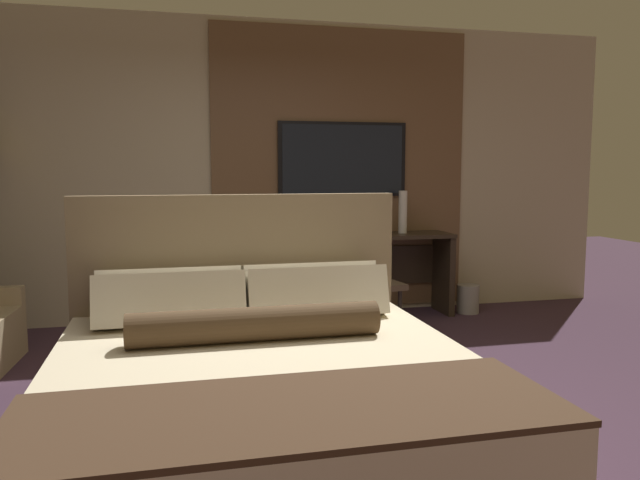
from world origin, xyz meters
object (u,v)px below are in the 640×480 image
desk (347,261)px  book (310,234)px  vase_tall (403,212)px  waste_bin (468,299)px  bed (261,395)px  vase_short (278,220)px  tv (343,159)px  desk_chair (362,273)px

desk → book: size_ratio=8.99×
vase_tall → waste_bin: (0.66, -0.11, -0.86)m
bed → book: (0.87, 2.82, 0.46)m
vase_short → bed: bearing=-101.4°
vase_tall → vase_short: 1.24m
tv → book: bearing=-153.4°
desk → desk_chair: size_ratio=2.27×
book → tv: bearing=26.6°
tv → waste_bin: 1.85m
waste_bin → vase_tall: bearing=170.9°
vase_short → desk: bearing=8.4°
bed → vase_short: bearing=78.6°
tv → desk_chair: (-0.04, -0.76, -0.98)m
tv → book: (-0.37, -0.18, -0.69)m
bed → vase_tall: bed is taller
tv → waste_bin: (1.21, -0.30, -1.37)m
tv → book: tv is taller
desk_chair → vase_short: vase_short is taller
tv → waste_bin: size_ratio=4.53×
bed → desk: 3.09m
waste_bin → bed: bearing=-132.1°
tv → desk_chair: tv is taller
bed → tv: size_ratio=1.66×
bed → tv: bearing=67.6°
bed → tv: 3.45m
desk_chair → book: bearing=110.9°
desk_chair → tv: bearing=78.3°
desk → vase_short: bearing=-171.6°
tv → book: 0.81m
desk_chair → bed: bearing=-126.9°
desk → waste_bin: bearing=-5.6°
tv → vase_tall: bearing=-19.3°
bed → vase_tall: bearing=57.5°
vase_tall → book: (-0.92, 0.01, -0.19)m
vase_tall → vase_short: (-1.24, -0.09, -0.05)m
desk → waste_bin: (1.21, -0.12, -0.40)m
desk → tv: bearing=90.0°
bed → tv: tv is taller
vase_short → book: (0.32, 0.09, -0.14)m
tv → bed: bearing=-112.4°
desk_chair → waste_bin: 1.38m
tv → vase_short: size_ratio=4.02×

